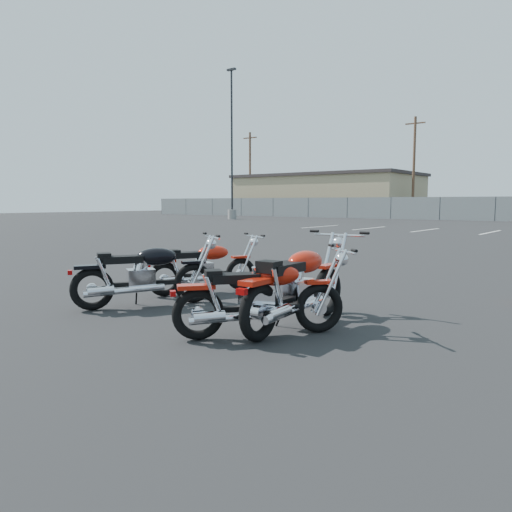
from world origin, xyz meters
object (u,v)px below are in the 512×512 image
Objects in this scene: motorcycle_third_red at (260,297)px; motorcycle_front_red at (204,267)px; motorcycle_rear_red at (297,286)px; motorcycle_second_black at (144,274)px.

motorcycle_front_red is at bearing 146.06° from motorcycle_third_red.
motorcycle_rear_red is (2.28, -0.91, 0.07)m from motorcycle_front_red.
motorcycle_rear_red reaches higher than motorcycle_third_red.
motorcycle_rear_red is at bearing -21.82° from motorcycle_front_red.
motorcycle_rear_red is at bearing 79.88° from motorcycle_third_red.
motorcycle_second_black is 2.13m from motorcycle_third_red.
motorcycle_third_red is at bearing -6.80° from motorcycle_second_black.
motorcycle_rear_red is at bearing 7.76° from motorcycle_second_black.
motorcycle_third_red is (2.18, -1.47, 0.02)m from motorcycle_front_red.
motorcycle_front_red is at bearing 92.97° from motorcycle_second_black.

